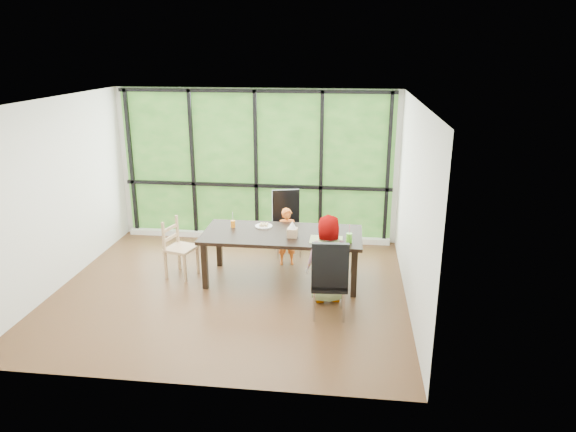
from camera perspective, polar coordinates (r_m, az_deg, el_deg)
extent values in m
plane|color=black|center=(7.73, -6.22, -8.00)|extent=(5.00, 5.00, 0.00)
plane|color=silver|center=(9.38, -3.43, 5.48)|extent=(5.00, 0.00, 5.00)
cube|color=#264E1C|center=(9.36, -3.45, 5.46)|extent=(4.80, 0.02, 2.65)
cube|color=silver|center=(9.65, -3.40, -2.21)|extent=(4.80, 0.12, 0.10)
cube|color=black|center=(7.85, -0.64, -4.44)|extent=(2.36, 1.11, 0.75)
cube|color=black|center=(8.77, -0.06, -0.86)|extent=(0.57, 0.57, 1.08)
cube|color=black|center=(6.80, 4.51, -6.65)|extent=(0.49, 0.49, 1.08)
cube|color=#A27C59|center=(8.13, -11.54, -3.45)|extent=(0.50, 0.51, 0.90)
imported|color=orange|center=(8.40, -0.08, -2.24)|extent=(0.38, 0.28, 0.93)
imported|color=gray|center=(7.16, 4.24, -4.69)|extent=(0.67, 0.51, 1.23)
cube|color=tan|center=(7.47, 4.17, -2.58)|extent=(0.46, 0.34, 0.01)
cylinder|color=white|center=(8.00, -2.65, -1.10)|extent=(0.26, 0.26, 0.02)
cylinder|color=white|center=(7.42, 4.04, -2.68)|extent=(0.22, 0.22, 0.01)
cylinder|color=orange|center=(7.99, -6.00, -0.86)|extent=(0.07, 0.07, 0.10)
cylinder|color=#5DC62D|center=(7.37, 6.66, -2.39)|extent=(0.09, 0.09, 0.14)
cube|color=tan|center=(7.55, 0.47, -1.82)|extent=(0.15, 0.15, 0.13)
cylinder|color=white|center=(7.97, -6.02, -0.23)|extent=(0.01, 0.04, 0.20)
cylinder|color=pink|center=(7.34, 6.69, -1.60)|extent=(0.01, 0.04, 0.20)
cone|color=white|center=(7.51, 0.47, -0.97)|extent=(0.12, 0.12, 0.11)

